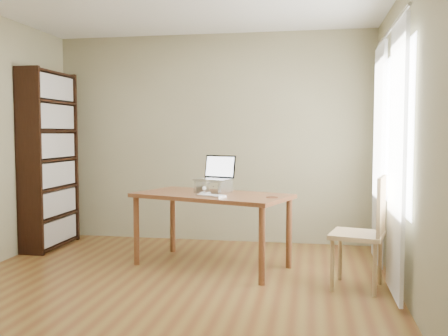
# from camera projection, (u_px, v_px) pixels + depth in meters

# --- Properties ---
(room) EXTENTS (4.04, 4.54, 2.64)m
(room) POSITION_uv_depth(u_px,v_px,m) (162.00, 141.00, 4.08)
(room) COLOR brown
(room) RESTS_ON ground
(bookshelf) EXTENTS (0.30, 0.90, 2.10)m
(bookshelf) POSITION_uv_depth(u_px,v_px,m) (49.00, 160.00, 5.94)
(bookshelf) COLOR black
(bookshelf) RESTS_ON ground
(curtains) EXTENTS (0.03, 1.90, 2.25)m
(curtains) POSITION_uv_depth(u_px,v_px,m) (387.00, 155.00, 4.54)
(curtains) COLOR white
(curtains) RESTS_ON ground
(desk) EXTENTS (1.72, 1.24, 0.75)m
(desk) POSITION_uv_depth(u_px,v_px,m) (212.00, 202.00, 5.08)
(desk) COLOR brown
(desk) RESTS_ON ground
(laptop_stand) EXTENTS (0.32, 0.25, 0.13)m
(laptop_stand) POSITION_uv_depth(u_px,v_px,m) (213.00, 185.00, 5.14)
(laptop_stand) COLOR silver
(laptop_stand) RESTS_ON desk
(laptop) EXTENTS (0.42, 0.40, 0.25)m
(laptop) POSITION_uv_depth(u_px,v_px,m) (214.00, 173.00, 5.20)
(laptop) COLOR silver
(laptop) RESTS_ON laptop_stand
(keyboard) EXTENTS (0.32, 0.25, 0.02)m
(keyboard) POSITION_uv_depth(u_px,v_px,m) (211.00, 196.00, 4.85)
(keyboard) COLOR silver
(keyboard) RESTS_ON desk
(coaster) EXTENTS (0.11, 0.11, 0.01)m
(coaster) POSITION_uv_depth(u_px,v_px,m) (272.00, 197.00, 4.76)
(coaster) COLOR brown
(coaster) RESTS_ON desk
(cat) EXTENTS (0.23, 0.47, 0.14)m
(cat) POSITION_uv_depth(u_px,v_px,m) (212.00, 187.00, 5.18)
(cat) COLOR #4F483E
(cat) RESTS_ON desk
(chair) EXTENTS (0.53, 0.53, 1.00)m
(chair) POSITION_uv_depth(u_px,v_px,m) (366.00, 228.00, 4.36)
(chair) COLOR #A37D58
(chair) RESTS_ON ground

